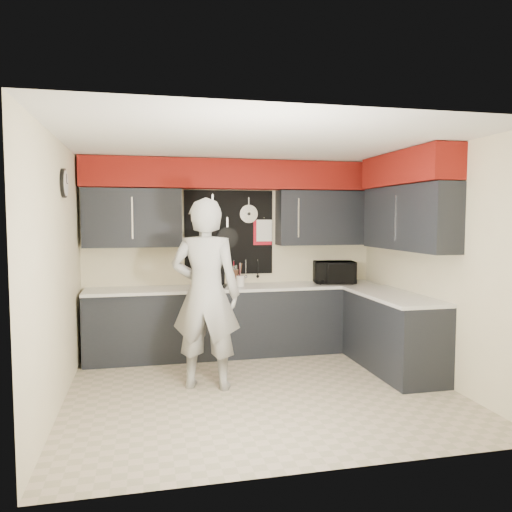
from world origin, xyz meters
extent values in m
plane|color=#BBA991|center=(0.00, 0.00, 0.00)|extent=(4.00, 4.00, 0.00)
cube|color=#F7ECBF|center=(0.00, 1.75, 1.30)|extent=(4.00, 0.01, 2.60)
cube|color=black|center=(-1.33, 1.59, 1.83)|extent=(1.24, 0.32, 0.75)
cube|color=black|center=(1.28, 1.59, 1.83)|extent=(1.34, 0.32, 0.75)
cube|color=maroon|center=(0.00, 1.57, 2.40)|extent=(3.94, 0.36, 0.38)
cube|color=black|center=(-0.05, 1.74, 1.62)|extent=(1.22, 0.03, 1.15)
cylinder|color=black|center=(-0.28, 1.70, 1.88)|extent=(0.26, 0.04, 0.26)
cylinder|color=black|center=(-0.08, 1.70, 1.55)|extent=(0.30, 0.04, 0.30)
cylinder|color=black|center=(-0.34, 1.70, 1.24)|extent=(0.27, 0.04, 0.27)
cylinder|color=silver|center=(0.22, 1.70, 1.88)|extent=(0.25, 0.02, 0.25)
cube|color=#B30D1E|center=(0.42, 1.72, 1.62)|extent=(0.26, 0.01, 0.34)
cube|color=white|center=(0.44, 1.70, 1.65)|extent=(0.22, 0.01, 0.30)
cylinder|color=silver|center=(-0.50, 1.71, 1.13)|extent=(0.01, 0.01, 0.20)
cylinder|color=silver|center=(-0.33, 1.71, 1.13)|extent=(0.01, 0.01, 0.20)
cylinder|color=silver|center=(-0.16, 1.71, 1.13)|extent=(0.01, 0.01, 0.20)
cylinder|color=silver|center=(0.01, 1.71, 1.13)|extent=(0.01, 0.01, 0.20)
cylinder|color=silver|center=(0.18, 1.71, 1.13)|extent=(0.01, 0.01, 0.20)
cylinder|color=silver|center=(0.35, 1.71, 1.13)|extent=(0.01, 0.01, 0.20)
cube|color=#F7ECBF|center=(2.00, 0.00, 1.30)|extent=(0.01, 3.50, 2.60)
cube|color=black|center=(1.84, 0.30, 1.83)|extent=(0.32, 1.70, 0.75)
cube|color=maroon|center=(1.82, 0.30, 2.40)|extent=(0.36, 1.70, 0.38)
cube|color=#F7ECBF|center=(-2.00, 0.00, 1.30)|extent=(0.01, 3.50, 2.60)
cylinder|color=black|center=(-1.98, 0.40, 2.18)|extent=(0.04, 0.30, 0.30)
cylinder|color=white|center=(-1.96, 0.40, 2.18)|extent=(0.01, 0.26, 0.26)
cube|color=black|center=(0.00, 1.45, 0.44)|extent=(3.90, 0.60, 0.88)
cube|color=white|center=(0.00, 1.44, 0.90)|extent=(3.90, 0.63, 0.04)
cube|color=black|center=(1.70, 0.35, 0.44)|extent=(0.60, 1.60, 0.88)
cube|color=white|center=(1.69, 0.35, 0.90)|extent=(0.63, 1.60, 0.04)
cube|color=black|center=(0.00, 1.19, 0.05)|extent=(3.90, 0.06, 0.10)
imported|color=black|center=(1.38, 1.45, 1.07)|extent=(0.61, 0.47, 0.30)
cube|color=#3B1F12|center=(-0.02, 1.49, 1.03)|extent=(0.12, 0.12, 0.22)
cylinder|color=white|center=(0.05, 1.42, 0.99)|extent=(0.11, 0.11, 0.14)
cube|color=black|center=(-0.26, 1.38, 0.94)|extent=(0.26, 0.29, 0.03)
cube|color=black|center=(-0.26, 1.47, 1.11)|extent=(0.21, 0.12, 0.33)
cube|color=black|center=(-0.26, 1.38, 1.25)|extent=(0.26, 0.29, 0.07)
cylinder|color=black|center=(-0.26, 1.36, 1.03)|extent=(0.12, 0.12, 0.16)
imported|color=#9C9D9A|center=(-0.56, 0.22, 1.02)|extent=(0.86, 0.70, 2.04)
camera|label=1|loc=(-1.19, -5.03, 1.83)|focal=35.00mm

